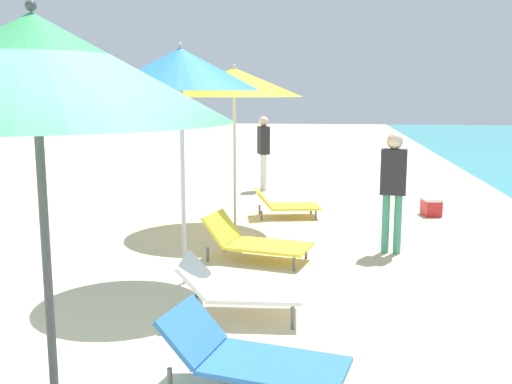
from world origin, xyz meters
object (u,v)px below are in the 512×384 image
lounger_second_inland (238,287)px  person_walking_mid (263,145)px  umbrella_nearest (35,69)px  lounger_second_shoreside (254,241)px  lounger_nearest_shoreside (250,356)px  umbrella_second (181,70)px  umbrella_farthest (234,83)px  person_walking_near (393,180)px  cooler_box (431,207)px  lounger_farthest_shoreside (285,204)px

lounger_second_inland → person_walking_mid: (-0.64, 7.94, 0.75)m
umbrella_nearest → lounger_second_shoreside: 5.34m
umbrella_nearest → lounger_nearest_shoreside: 2.63m
umbrella_second → umbrella_farthest: umbrella_second is taller
umbrella_second → person_walking_near: bearing=32.9°
lounger_nearest_shoreside → umbrella_farthest: 6.06m
umbrella_second → lounger_second_inland: umbrella_second is taller
cooler_box → lounger_second_shoreside: bearing=-131.0°
umbrella_nearest → umbrella_second: bearing=92.8°
lounger_second_shoreside → lounger_farthest_shoreside: 2.89m
lounger_second_inland → lounger_farthest_shoreside: 4.97m
lounger_farthest_shoreside → cooler_box: size_ratio=2.80×
lounger_farthest_shoreside → umbrella_second: bearing=-113.7°
lounger_second_inland → person_walking_mid: size_ratio=0.74×
umbrella_nearest → umbrella_farthest: bearing=90.5°
umbrella_farthest → lounger_farthest_shoreside: bearing=50.1°
lounger_nearest_shoreside → lounger_farthest_shoreside: (-0.22, 6.51, -0.06)m
person_walking_mid → cooler_box: (3.47, -2.49, -0.90)m
lounger_second_inland → lounger_farthest_shoreside: bearing=85.6°
umbrella_second → lounger_second_shoreside: size_ratio=1.87×
umbrella_farthest → lounger_second_shoreside: bearing=-73.2°
person_walking_near → cooler_box: person_walking_near is taller
umbrella_nearest → lounger_second_inland: size_ratio=2.14×
umbrella_second → lounger_second_inland: (0.81, -0.98, -2.24)m
umbrella_second → person_walking_mid: bearing=88.6°
umbrella_nearest → lounger_second_shoreside: (0.53, 4.86, -2.15)m
lounger_second_shoreside → person_walking_near: 2.16m
lounger_nearest_shoreside → umbrella_second: umbrella_second is taller
lounger_second_shoreside → lounger_second_inland: size_ratio=1.19×
lounger_second_shoreside → person_walking_mid: (-0.54, 5.86, 0.80)m
umbrella_nearest → umbrella_second: 3.77m
lounger_nearest_shoreside → person_walking_near: person_walking_near is taller
umbrella_farthest → lounger_nearest_shoreside: bearing=-79.7°
lounger_second_inland → lounger_farthest_shoreside: (0.11, 4.97, -0.07)m
person_walking_mid → person_walking_near: bearing=-86.2°
umbrella_second → lounger_farthest_shoreside: umbrella_second is taller
lounger_second_inland → cooler_box: bearing=59.3°
lounger_nearest_shoreside → person_walking_near: 4.54m
lounger_farthest_shoreside → person_walking_mid: bearing=93.3°
lounger_nearest_shoreside → cooler_box: size_ratio=3.27×
person_walking_near → cooler_box: (1.02, 2.78, -0.90)m
lounger_second_shoreside → lounger_second_inland: lounger_second_shoreside is taller
umbrella_farthest → person_walking_mid: umbrella_farthest is taller
umbrella_nearest → lounger_nearest_shoreside: (0.96, 1.23, -2.12)m
umbrella_nearest → lounger_farthest_shoreside: size_ratio=2.15×
umbrella_farthest → lounger_farthest_shoreside: umbrella_farthest is taller
umbrella_farthest → lounger_second_inland: bearing=-80.3°
lounger_nearest_shoreside → umbrella_farthest: (-1.02, 5.57, 2.16)m
lounger_second_inland → person_walking_near: size_ratio=0.74×
lounger_farthest_shoreside → person_walking_mid: person_walking_mid is taller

